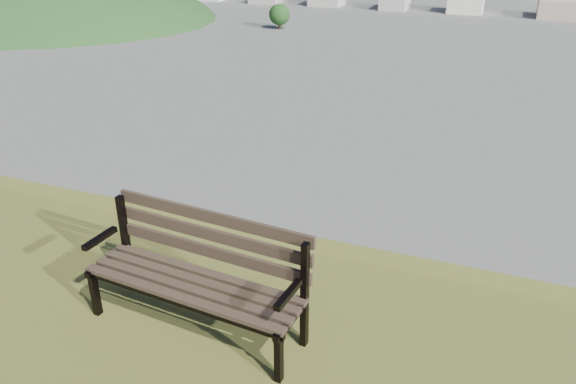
% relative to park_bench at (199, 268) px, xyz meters
% --- Properties ---
extents(park_bench, '(1.79, 0.71, 0.91)m').
position_rel_park_bench_xyz_m(park_bench, '(0.00, 0.00, 0.00)').
color(park_bench, '#3D3223').
rests_on(park_bench, hilltop_mesa).
extents(green_wooded_hill, '(145.67, 116.54, 72.84)m').
position_rel_park_bench_xyz_m(green_wooded_hill, '(-143.35, 139.12, -25.41)').
color(green_wooded_hill, '#1B4218').
rests_on(green_wooded_hill, ground).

